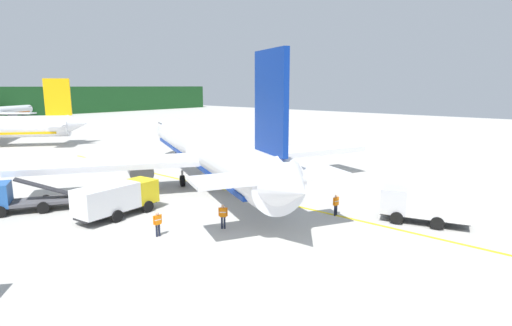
% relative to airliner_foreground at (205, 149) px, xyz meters
% --- Properties ---
extents(ground, '(240.00, 320.00, 0.20)m').
position_rel_airliner_foreground_xyz_m(ground, '(-8.29, 25.59, -3.49)').
color(ground, '#B7B5AD').
extents(airliner_foreground, '(32.62, 38.59, 11.90)m').
position_rel_airliner_foreground_xyz_m(airliner_foreground, '(0.00, 0.00, 0.00)').
color(airliner_foreground, white).
rests_on(airliner_foreground, ground).
extents(service_truck_fuel, '(3.66, 6.26, 2.53)m').
position_rel_airliner_foreground_xyz_m(service_truck_fuel, '(1.55, -21.29, -1.94)').
color(service_truck_fuel, silver).
rests_on(service_truck_fuel, ground).
extents(service_truck_baggage, '(6.51, 2.90, 2.52)m').
position_rel_airliner_foreground_xyz_m(service_truck_baggage, '(-11.87, -3.21, -1.94)').
color(service_truck_baggage, yellow).
rests_on(service_truck_baggage, ground).
extents(service_truck_catering, '(6.76, 4.95, 2.70)m').
position_rel_airliner_foreground_xyz_m(service_truck_catering, '(-16.52, 3.68, -2.22)').
color(service_truck_catering, '#2659A5').
rests_on(service_truck_catering, ground).
extents(cargo_container_near, '(2.10, 2.10, 2.06)m').
position_rel_airliner_foreground_xyz_m(cargo_container_near, '(1.86, -9.18, -2.42)').
color(cargo_container_near, '#333338').
rests_on(cargo_container_near, ground).
extents(crew_marshaller, '(0.46, 0.51, 1.72)m').
position_rel_airliner_foreground_xyz_m(crew_marshaller, '(-8.62, -11.18, -2.37)').
color(crew_marshaller, '#191E33').
rests_on(crew_marshaller, ground).
extents(crew_loader_left, '(0.63, 0.28, 1.65)m').
position_rel_airliner_foreground_xyz_m(crew_loader_left, '(-12.43, -8.98, -2.42)').
color(crew_loader_left, '#191E33').
rests_on(crew_loader_left, ground).
extents(crew_loader_right, '(0.62, 0.30, 1.63)m').
position_rel_airliner_foreground_xyz_m(crew_loader_right, '(-1.04, -15.60, -2.43)').
color(crew_loader_right, '#191E33').
rests_on(crew_loader_right, ground).
extents(apron_guide_line, '(0.30, 60.00, 0.01)m').
position_rel_airliner_foreground_xyz_m(apron_guide_line, '(-1.00, -4.49, -3.39)').
color(apron_guide_line, yellow).
rests_on(apron_guide_line, ground).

